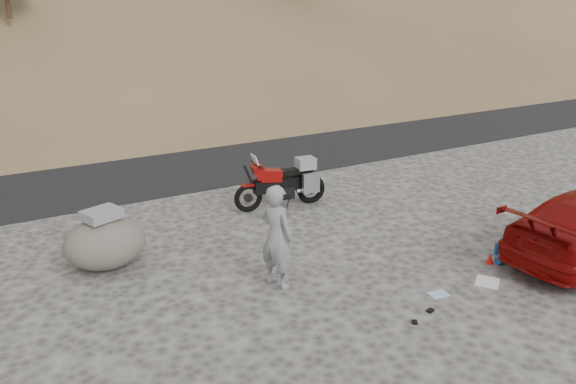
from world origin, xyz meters
TOP-DOWN VIEW (x-y plane):
  - ground at (0.00, 0.00)m, footprint 140.00×140.00m
  - road at (0.00, 9.00)m, footprint 120.00×7.00m
  - motorcycle at (0.69, 3.43)m, footprint 2.38×0.84m
  - man at (-1.40, 0.01)m, footprint 0.66×0.80m
  - boulder at (-3.86, 2.25)m, footprint 1.67×1.47m
  - gear_white_cloth at (1.94, -1.79)m, footprint 0.59×0.58m
  - gear_blue_mat at (2.85, -1.39)m, footprint 0.39×0.16m
  - gear_bottle at (3.01, -1.05)m, footprint 0.10×0.10m
  - gear_funnel at (2.58, -1.27)m, footprint 0.19×0.19m
  - gear_glove_a at (0.34, -2.03)m, footprint 0.15×0.12m
  - gear_glove_b at (-0.12, -2.17)m, footprint 0.12×0.13m
  - gear_blue_cloth at (0.86, -1.68)m, footprint 0.37×0.29m

SIDE VIEW (x-z plane):
  - ground at x=0.00m, z-range 0.00..0.00m
  - road at x=0.00m, z-range -0.03..0.03m
  - man at x=-1.40m, z-range -0.94..0.94m
  - gear_blue_cloth at x=0.86m, z-range 0.00..0.01m
  - gear_white_cloth at x=1.94m, z-range 0.00..0.01m
  - gear_glove_b at x=-0.12m, z-range 0.00..0.03m
  - gear_glove_a at x=0.34m, z-range 0.00..0.04m
  - gear_blue_mat at x=2.85m, z-range 0.00..0.15m
  - gear_funnel at x=2.58m, z-range 0.00..0.20m
  - gear_bottle at x=3.01m, z-range 0.00..0.24m
  - boulder at x=-3.86m, z-range -0.07..1.09m
  - motorcycle at x=0.69m, z-range -0.10..1.31m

